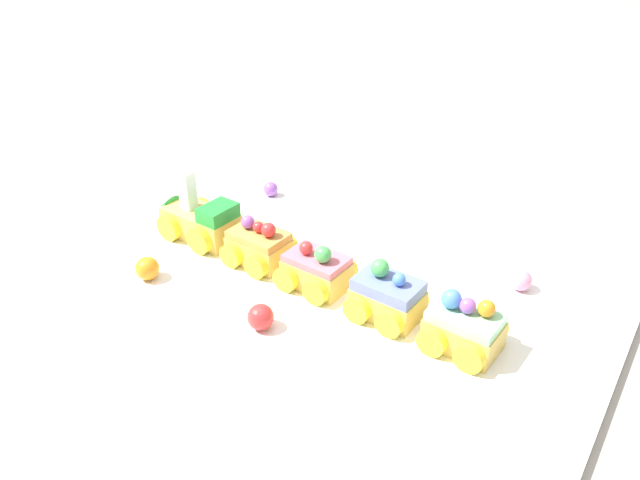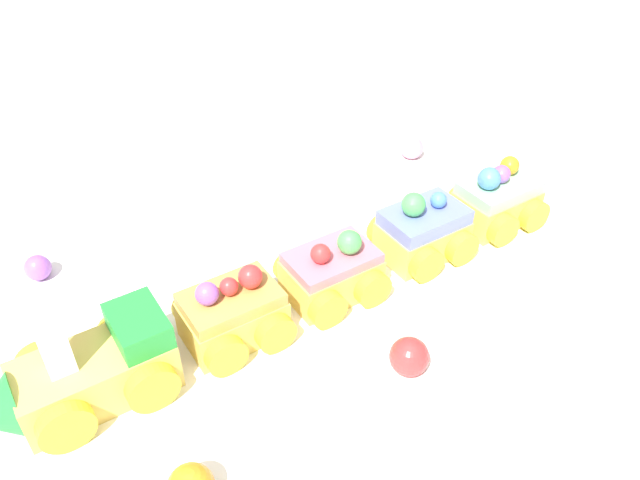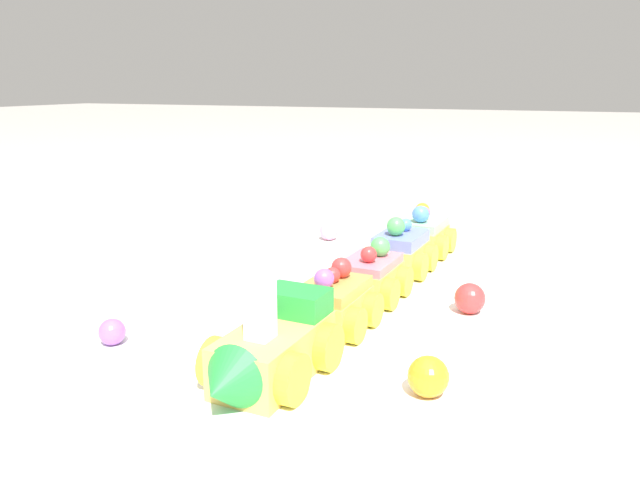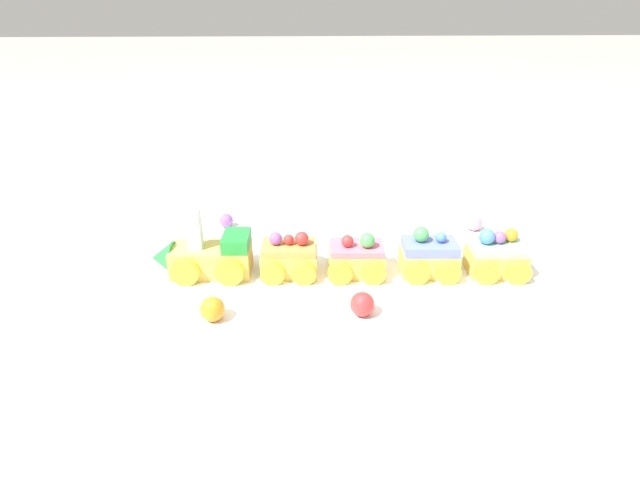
{
  "view_description": "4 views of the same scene",
  "coord_description": "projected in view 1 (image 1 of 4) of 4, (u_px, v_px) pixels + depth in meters",
  "views": [
    {
      "loc": [
        -0.39,
        0.55,
        0.45
      ],
      "look_at": [
        -0.02,
        -0.0,
        0.06
      ],
      "focal_mm": 35.0,
      "sensor_mm": 36.0,
      "label": 1
    },
    {
      "loc": [
        0.22,
        0.34,
        0.38
      ],
      "look_at": [
        -0.02,
        0.01,
        0.07
      ],
      "focal_mm": 35.0,
      "sensor_mm": 36.0,
      "label": 2
    },
    {
      "loc": [
        0.57,
        0.22,
        0.23
      ],
      "look_at": [
        -0.01,
        -0.03,
        0.07
      ],
      "focal_mm": 35.0,
      "sensor_mm": 36.0,
      "label": 3
    },
    {
      "loc": [
        0.05,
        0.63,
        0.36
      ],
      "look_at": [
        0.02,
        -0.01,
        0.05
      ],
      "focal_mm": 28.0,
      "sensor_mm": 36.0,
      "label": 4
    }
  ],
  "objects": [
    {
      "name": "cake_car_mint",
      "position": [
        464.0,
        329.0,
        0.66
      ],
      "size": [
        0.08,
        0.08,
        0.07
      ],
      "rotation": [
        0.0,
        0.0,
        -0.04
      ],
      "color": "#E0BC56",
      "rests_on": "display_board"
    },
    {
      "name": "cake_car_blueberry",
      "position": [
        387.0,
        298.0,
        0.71
      ],
      "size": [
        0.08,
        0.08,
        0.07
      ],
      "rotation": [
        0.0,
        0.0,
        -0.04
      ],
      "color": "#E0BC56",
      "rests_on": "display_board"
    },
    {
      "name": "cake_car_strawberry",
      "position": [
        317.0,
        271.0,
        0.76
      ],
      "size": [
        0.08,
        0.08,
        0.06
      ],
      "rotation": [
        0.0,
        0.0,
        -0.04
      ],
      "color": "#E0BC56",
      "rests_on": "display_board"
    },
    {
      "name": "gumball_pink",
      "position": [
        521.0,
        280.0,
        0.76
      ],
      "size": [
        0.03,
        0.03,
        0.03
      ],
      "primitive_type": "sphere",
      "color": "pink",
      "rests_on": "display_board"
    },
    {
      "name": "gumball_orange",
      "position": [
        147.0,
        268.0,
        0.78
      ],
      "size": [
        0.03,
        0.03,
        0.03
      ],
      "primitive_type": "sphere",
      "color": "orange",
      "rests_on": "display_board"
    },
    {
      "name": "display_board",
      "position": [
        310.0,
        275.0,
        0.81
      ],
      "size": [
        0.75,
        0.47,
        0.01
      ],
      "primitive_type": "cube",
      "color": "white",
      "rests_on": "ground_plane"
    },
    {
      "name": "ground_plane",
      "position": [
        310.0,
        279.0,
        0.81
      ],
      "size": [
        10.0,
        10.0,
        0.0
      ],
      "primitive_type": "plane",
      "color": "gray"
    },
    {
      "name": "cake_car_caramel",
      "position": [
        259.0,
        246.0,
        0.81
      ],
      "size": [
        0.08,
        0.08,
        0.06
      ],
      "rotation": [
        0.0,
        0.0,
        -0.04
      ],
      "color": "#E0BC56",
      "rests_on": "display_board"
    },
    {
      "name": "gumball_purple",
      "position": [
        271.0,
        189.0,
        0.99
      ],
      "size": [
        0.02,
        0.02,
        0.02
      ],
      "primitive_type": "sphere",
      "color": "#9956C6",
      "rests_on": "display_board"
    },
    {
      "name": "cake_train_locomotive",
      "position": [
        196.0,
        219.0,
        0.87
      ],
      "size": [
        0.14,
        0.08,
        0.09
      ],
      "rotation": [
        0.0,
        0.0,
        -0.04
      ],
      "color": "#E0BC56",
      "rests_on": "display_board"
    },
    {
      "name": "gumball_red",
      "position": [
        261.0,
        317.0,
        0.7
      ],
      "size": [
        0.03,
        0.03,
        0.03
      ],
      "primitive_type": "sphere",
      "color": "red",
      "rests_on": "display_board"
    }
  ]
}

